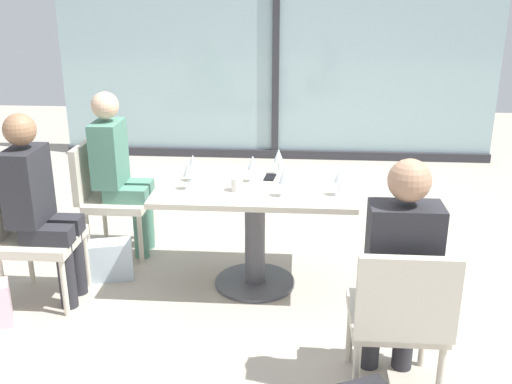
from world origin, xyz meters
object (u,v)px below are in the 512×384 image
at_px(wine_glass_0, 253,163).
at_px(wine_glass_2, 340,176).
at_px(chair_side_end, 26,230).
at_px(coffee_cup, 237,184).
at_px(wine_glass_3, 284,177).
at_px(dining_table_main, 255,213).
at_px(chair_far_left, 106,191).
at_px(cell_phone_on_table, 270,177).
at_px(person_front_right, 399,266).
at_px(wine_glass_5, 279,156).
at_px(person_far_left, 118,166).
at_px(chair_front_right, 399,314).
at_px(person_side_end, 38,201).
at_px(wine_glass_4, 188,170).
at_px(handbag_0, 111,260).
at_px(wine_glass_1, 193,162).

height_order(wine_glass_0, wine_glass_2, same).
bearing_deg(chair_side_end, wine_glass_0, 15.01).
bearing_deg(coffee_cup, wine_glass_3, -15.65).
distance_m(dining_table_main, chair_far_left, 1.26).
bearing_deg(wine_glass_3, chair_side_end, -176.16).
bearing_deg(cell_phone_on_table, chair_far_left, 173.83).
bearing_deg(wine_glass_3, person_front_right, -55.66).
xyz_separation_m(wine_glass_5, coffee_cup, (-0.26, -0.37, -0.09)).
distance_m(person_far_left, wine_glass_3, 1.43).
height_order(chair_front_right, person_side_end, person_side_end).
xyz_separation_m(wine_glass_4, coffee_cup, (0.31, -0.01, -0.09)).
relative_size(wine_glass_5, handbag_0, 0.62).
distance_m(person_side_end, cell_phone_on_table, 1.52).
height_order(person_far_left, coffee_cup, person_far_left).
xyz_separation_m(chair_far_left, wine_glass_5, (1.32, -0.20, 0.37)).
bearing_deg(person_front_right, wine_glass_1, 137.03).
xyz_separation_m(person_front_right, wine_glass_0, (-0.81, 1.14, 0.16)).
xyz_separation_m(chair_side_end, wine_glass_0, (1.44, 0.39, 0.37)).
bearing_deg(cell_phone_on_table, person_front_right, -53.98).
xyz_separation_m(chair_far_left, person_front_right, (1.96, -1.52, 0.20)).
relative_size(wine_glass_0, wine_glass_2, 1.00).
height_order(dining_table_main, person_front_right, person_front_right).
bearing_deg(handbag_0, cell_phone_on_table, -7.41).
height_order(wine_glass_4, coffee_cup, wine_glass_4).
bearing_deg(wine_glass_2, wine_glass_0, 157.96).
xyz_separation_m(chair_front_right, person_front_right, (-0.00, 0.11, 0.20)).
distance_m(wine_glass_2, handbag_0, 1.74).
xyz_separation_m(chair_far_left, person_side_end, (-0.18, -0.76, 0.20)).
relative_size(person_front_right, handbag_0, 4.20).
relative_size(dining_table_main, person_front_right, 1.03).
relative_size(wine_glass_5, coffee_cup, 2.06).
height_order(chair_front_right, handbag_0, chair_front_right).
distance_m(person_side_end, wine_glass_5, 1.61).
distance_m(person_front_right, wine_glass_4, 1.55).
relative_size(dining_table_main, wine_glass_5, 7.03).
height_order(dining_table_main, wine_glass_0, wine_glass_0).
bearing_deg(handbag_0, dining_table_main, -16.31).
bearing_deg(wine_glass_4, person_far_left, 138.88).
xyz_separation_m(chair_front_right, coffee_cup, (-0.90, 1.06, 0.28)).
xyz_separation_m(chair_front_right, cell_phone_on_table, (-0.70, 1.34, 0.24)).
bearing_deg(wine_glass_0, wine_glass_3, -51.59).
bearing_deg(person_front_right, wine_glass_3, 124.34).
height_order(chair_far_left, wine_glass_1, wine_glass_1).
relative_size(chair_far_left, coffee_cup, 9.67).
relative_size(dining_table_main, cell_phone_on_table, 9.03).
relative_size(wine_glass_0, wine_glass_5, 1.00).
bearing_deg(coffee_cup, chair_far_left, 152.00).
xyz_separation_m(chair_far_left, wine_glass_3, (1.37, -0.65, 0.37)).
relative_size(chair_side_end, wine_glass_1, 4.70).
bearing_deg(person_far_left, wine_glass_0, -19.85).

